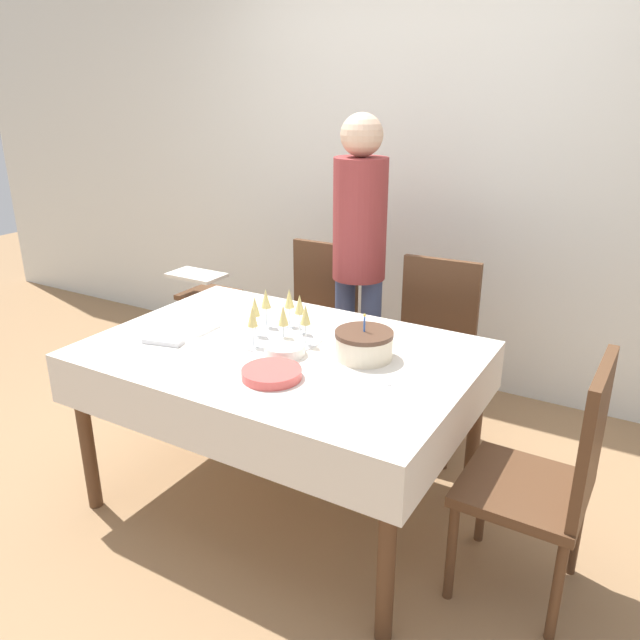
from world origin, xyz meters
TOP-DOWN VIEW (x-y plane):
  - ground_plane at (0.00, 0.00)m, footprint 12.00×12.00m
  - wall_back at (0.00, 1.58)m, footprint 8.00×0.05m
  - dining_table at (0.00, 0.00)m, footprint 1.56×1.07m
  - dining_chair_far_left at (-0.34, 0.85)m, footprint 0.42×0.42m
  - dining_chair_far_right at (0.34, 0.85)m, footprint 0.44×0.44m
  - dining_chair_right_end at (1.10, -0.00)m, footprint 0.43×0.43m
  - birthday_cake at (0.33, 0.09)m, footprint 0.23×0.23m
  - champagne_tray at (-0.07, 0.09)m, footprint 0.37×0.37m
  - plate_stack_main at (0.13, -0.25)m, footprint 0.22×0.22m
  - plate_stack_dessert at (0.05, -0.05)m, footprint 0.16×0.16m
  - cake_knife at (0.38, -0.08)m, footprint 0.30×0.02m
  - fork_pile at (-0.45, -0.21)m, footprint 0.18×0.10m
  - napkin_pile at (-0.44, -0.01)m, footprint 0.15×0.15m
  - person_standing at (-0.11, 0.91)m, footprint 0.28×0.28m
  - high_chair at (-1.10, 0.82)m, footprint 0.33×0.35m

SIDE VIEW (x-z plane):
  - ground_plane at x=0.00m, z-range 0.00..0.00m
  - high_chair at x=-1.10m, z-range 0.13..0.84m
  - dining_chair_far_left at x=-0.34m, z-range 0.04..0.98m
  - dining_chair_far_right at x=0.34m, z-range 0.04..0.98m
  - dining_chair_right_end at x=1.10m, z-range 0.04..0.98m
  - dining_table at x=0.00m, z-range 0.27..1.01m
  - cake_knife at x=0.38m, z-range 0.74..0.75m
  - napkin_pile at x=-0.44m, z-range 0.74..0.75m
  - fork_pile at x=-0.45m, z-range 0.74..0.76m
  - plate_stack_main at x=0.13m, z-range 0.74..0.78m
  - plate_stack_dessert at x=0.05m, z-range 0.74..0.78m
  - birthday_cake at x=0.33m, z-range 0.71..0.89m
  - champagne_tray at x=-0.07m, z-range 0.73..0.91m
  - person_standing at x=-0.11m, z-range 0.17..1.80m
  - wall_back at x=0.00m, z-range 0.00..2.70m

